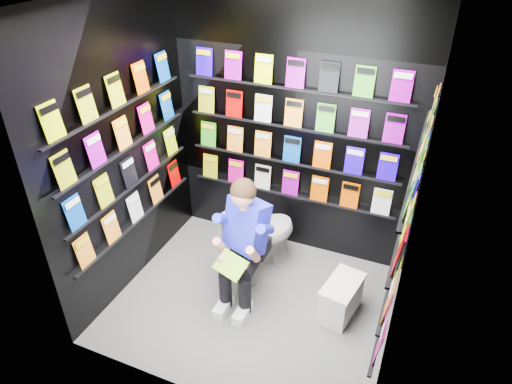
% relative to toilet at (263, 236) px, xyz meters
% --- Properties ---
extents(floor, '(2.40, 2.40, 0.00)m').
position_rel_toilet_xyz_m(floor, '(0.11, -0.52, -0.37)').
color(floor, '#595957').
rests_on(floor, ground).
extents(wall_back, '(2.40, 0.04, 2.60)m').
position_rel_toilet_xyz_m(wall_back, '(0.11, 0.48, 0.93)').
color(wall_back, black).
rests_on(wall_back, floor).
extents(wall_front, '(2.40, 0.04, 2.60)m').
position_rel_toilet_xyz_m(wall_front, '(0.11, -1.52, 0.93)').
color(wall_front, black).
rests_on(wall_front, floor).
extents(wall_left, '(0.04, 2.00, 2.60)m').
position_rel_toilet_xyz_m(wall_left, '(-1.09, -0.52, 0.93)').
color(wall_left, black).
rests_on(wall_left, floor).
extents(wall_right, '(0.04, 2.00, 2.60)m').
position_rel_toilet_xyz_m(wall_right, '(1.31, -0.52, 0.93)').
color(wall_right, black).
rests_on(wall_right, floor).
extents(comics_back, '(2.10, 0.06, 1.37)m').
position_rel_toilet_xyz_m(comics_back, '(0.11, 0.45, 0.94)').
color(comics_back, '#D35001').
rests_on(comics_back, wall_back).
extents(comics_left, '(0.06, 1.70, 1.37)m').
position_rel_toilet_xyz_m(comics_left, '(-1.06, -0.52, 0.94)').
color(comics_left, '#D35001').
rests_on(comics_left, wall_left).
extents(comics_right, '(0.06, 1.70, 1.37)m').
position_rel_toilet_xyz_m(comics_right, '(1.28, -0.52, 0.94)').
color(comics_right, '#D35001').
rests_on(comics_right, wall_right).
extents(toilet, '(0.64, 0.85, 0.73)m').
position_rel_toilet_xyz_m(toilet, '(0.00, 0.00, 0.00)').
color(toilet, white).
rests_on(toilet, floor).
extents(longbox, '(0.31, 0.47, 0.32)m').
position_rel_toilet_xyz_m(longbox, '(0.87, -0.34, -0.21)').
color(longbox, white).
rests_on(longbox, floor).
extents(longbox_lid, '(0.34, 0.49, 0.03)m').
position_rel_toilet_xyz_m(longbox_lid, '(0.87, -0.34, -0.03)').
color(longbox_lid, white).
rests_on(longbox_lid, longbox).
extents(reader, '(0.69, 0.83, 1.31)m').
position_rel_toilet_xyz_m(reader, '(0.00, -0.38, 0.38)').
color(reader, '#2424E6').
rests_on(reader, toilet).
extents(held_comic, '(0.32, 0.25, 0.12)m').
position_rel_toilet_xyz_m(held_comic, '(0.00, -0.73, 0.21)').
color(held_comic, green).
rests_on(held_comic, reader).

